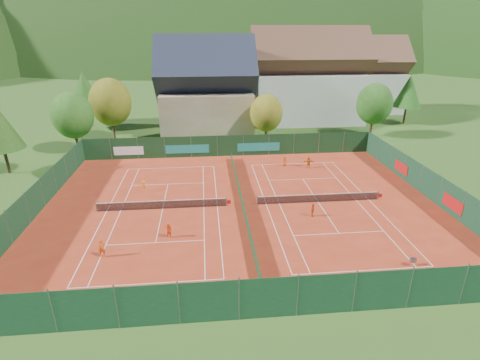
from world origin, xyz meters
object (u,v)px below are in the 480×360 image
at_px(player_right_far_b, 309,162).
at_px(chalet, 206,93).
at_px(player_right_near, 313,210).
at_px(hotel_block_a, 307,82).
at_px(ball_hopper, 413,260).
at_px(player_left_near, 102,249).
at_px(hotel_block_b, 362,80).
at_px(player_right_far_a, 284,161).
at_px(player_left_mid, 169,231).
at_px(player_left_far, 144,186).

bearing_deg(player_right_far_b, chalet, -53.59).
bearing_deg(player_right_near, hotel_block_a, 19.46).
relative_size(ball_hopper, player_left_near, 0.52).
xyz_separation_m(hotel_block_b, ball_hopper, (-18.14, -55.69, -6.06)).
distance_m(hotel_block_a, player_right_far_a, 27.41).
relative_size(hotel_block_b, player_left_mid, 12.28).
xyz_separation_m(chalet, hotel_block_b, (33.00, 14.00, -0.01)).
distance_m(player_left_mid, player_right_near, 13.67).
bearing_deg(hotel_block_b, chalet, -157.01).
bearing_deg(player_left_near, player_right_far_a, 32.03).
bearing_deg(hotel_block_a, player_right_near, -103.68).
xyz_separation_m(player_left_mid, player_right_near, (13.40, 2.69, -0.03)).
relative_size(hotel_block_a, player_left_far, 17.24).
relative_size(player_left_far, player_right_far_b, 0.80).
height_order(player_left_near, player_right_far_b, player_right_far_b).
distance_m(ball_hopper, player_right_far_b, 21.88).
xyz_separation_m(player_left_mid, player_right_far_b, (16.55, 15.80, 0.08)).
distance_m(player_right_far_a, player_right_far_b, 3.11).
height_order(ball_hopper, player_left_far, player_left_far).
bearing_deg(player_right_far_b, player_right_far_a, -15.28).
relative_size(player_right_far_a, player_right_far_b, 0.85).
height_order(chalet, hotel_block_b, chalet).
distance_m(player_left_near, player_right_near, 19.11).
bearing_deg(player_left_mid, hotel_block_b, 75.56).
bearing_deg(player_right_far_b, player_left_mid, 47.67).
bearing_deg(chalet, player_right_near, -73.95).
height_order(hotel_block_b, player_left_mid, hotel_block_b).
height_order(chalet, player_left_mid, chalet).
height_order(hotel_block_b, player_left_near, hotel_block_b).
bearing_deg(player_left_near, player_left_far, 69.66).
bearing_deg(player_left_mid, ball_hopper, 4.50).
bearing_deg(hotel_block_a, chalet, -162.47).
height_order(chalet, player_left_far, chalet).
xyz_separation_m(ball_hopper, player_right_far_a, (-5.15, 22.79, 0.11)).
bearing_deg(hotel_block_a, player_left_near, -122.31).
bearing_deg(ball_hopper, player_right_near, 121.77).
relative_size(chalet, player_right_far_a, 12.20).
height_order(player_right_near, player_right_far_a, player_right_near).
distance_m(hotel_block_a, player_left_near, 52.65).
relative_size(hotel_block_a, hotel_block_b, 1.25).
height_order(ball_hopper, player_left_mid, player_left_mid).
relative_size(player_left_far, player_right_near, 0.93).
relative_size(player_left_near, player_left_far, 1.22).
distance_m(chalet, player_left_far, 27.07).
bearing_deg(player_left_mid, chalet, 105.91).
xyz_separation_m(hotel_block_a, player_left_near, (-27.92, -44.14, -6.62)).
bearing_deg(player_left_far, player_left_near, 105.46).
height_order(player_left_mid, player_right_far_b, player_right_far_b).
height_order(hotel_block_a, player_right_far_a, hotel_block_a).
xyz_separation_m(player_left_near, player_left_mid, (5.01, 2.42, -0.06)).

